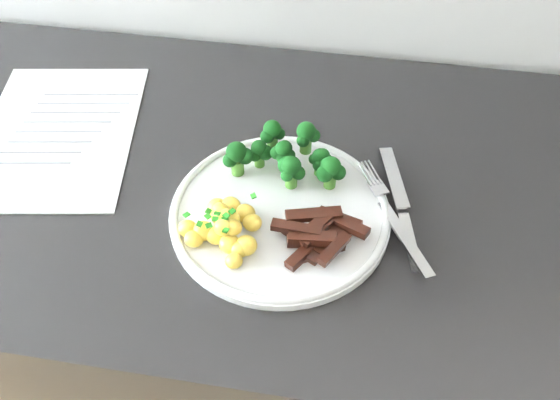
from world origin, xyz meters
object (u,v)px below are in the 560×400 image
(fork, at_px, (395,220))
(knife, at_px, (404,221))
(recipe_paper, at_px, (58,133))
(beef_strips, at_px, (319,234))
(potatoes, at_px, (225,227))
(counter, at_px, (242,343))
(plate, at_px, (280,212))
(broccoli, at_px, (288,154))

(fork, height_order, knife, fork)
(recipe_paper, distance_m, fork, 0.47)
(recipe_paper, height_order, beef_strips, beef_strips)
(potatoes, bearing_deg, knife, 15.24)
(counter, relative_size, recipe_paper, 7.12)
(plate, distance_m, potatoes, 0.07)
(broccoli, bearing_deg, knife, -21.11)
(counter, distance_m, recipe_paper, 0.50)
(broccoli, relative_size, beef_strips, 1.34)
(recipe_paper, height_order, potatoes, potatoes)
(counter, distance_m, potatoes, 0.47)
(knife, bearing_deg, plate, -176.16)
(broccoli, distance_m, beef_strips, 0.12)
(recipe_paper, relative_size, knife, 1.65)
(plate, height_order, broccoli, broccoli)
(counter, distance_m, broccoli, 0.48)
(recipe_paper, distance_m, broccoli, 0.33)
(beef_strips, bearing_deg, recipe_paper, 160.64)
(fork, bearing_deg, beef_strips, -157.00)
(fork, bearing_deg, plate, -179.48)
(fork, bearing_deg, potatoes, -166.31)
(fork, distance_m, knife, 0.02)
(potatoes, relative_size, knife, 0.50)
(beef_strips, height_order, fork, beef_strips)
(counter, distance_m, knife, 0.50)
(beef_strips, bearing_deg, knife, 24.90)
(potatoes, height_order, knife, potatoes)
(knife, bearing_deg, counter, 169.17)
(broccoli, distance_m, fork, 0.15)
(broccoli, bearing_deg, counter, -169.87)
(recipe_paper, bearing_deg, broccoli, -5.28)
(recipe_paper, bearing_deg, fork, -11.77)
(plate, bearing_deg, broccoli, 90.85)
(recipe_paper, height_order, fork, fork)
(broccoli, xyz_separation_m, fork, (0.14, -0.07, -0.02))
(beef_strips, bearing_deg, counter, 145.97)
(recipe_paper, xyz_separation_m, broccoli, (0.32, -0.03, 0.04))
(beef_strips, bearing_deg, fork, 23.00)
(recipe_paper, xyz_separation_m, plate, (0.33, -0.10, 0.01))
(counter, distance_m, plate, 0.45)
(broccoli, distance_m, knife, 0.16)
(recipe_paper, distance_m, beef_strips, 0.40)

